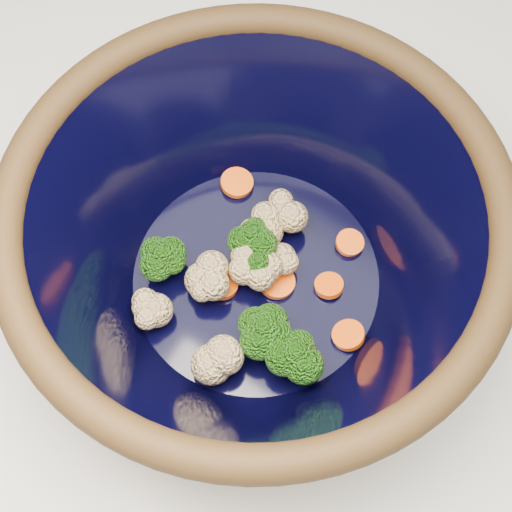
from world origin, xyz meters
The scene contains 2 objects.
mixing_bowl centered at (-0.11, 0.11, 1.00)m, with size 0.45×0.45×0.17m.
vegetable_pile centered at (-0.11, 0.09, 0.96)m, with size 0.20×0.20×0.05m.
Camera 1 is at (0.04, -0.10, 1.51)m, focal length 50.00 mm.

